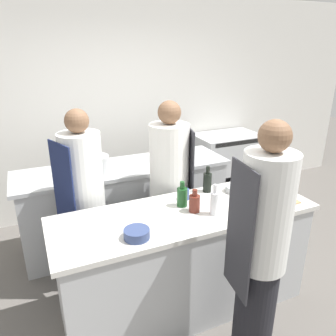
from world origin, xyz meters
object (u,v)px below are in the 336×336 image
bottle_wine (194,203)px  bottle_sauce (214,203)px  chef_at_pass_far (85,203)px  bottle_vinegar (182,196)px  bottle_cooking_oil (243,194)px  stockpot (96,165)px  oven_range (226,166)px  chef_at_prep_near (260,254)px  chef_at_stove (170,189)px  bottle_olive_oil (207,182)px  cup (185,194)px  bowl_mixing_large (235,189)px  bowl_prep_small (137,234)px

bottle_wine → bottle_sauce: size_ratio=0.75×
chef_at_pass_far → bottle_vinegar: (0.71, -0.53, 0.17)m
bottle_cooking_oil → bottle_sauce: bearing=-167.3°
bottle_vinegar → stockpot: bearing=115.3°
oven_range → chef_at_prep_near: 2.84m
chef_at_pass_far → bottle_cooking_oil: bearing=-140.9°
chef_at_stove → chef_at_pass_far: bearing=-77.7°
bottle_olive_oil → cup: bottle_olive_oil is taller
chef_at_prep_near → bottle_olive_oil: size_ratio=7.41×
chef_at_stove → cup: chef_at_stove is taller
chef_at_pass_far → bowl_mixing_large: size_ratio=10.13×
chef_at_prep_near → bottle_sauce: chef_at_prep_near is taller
chef_at_prep_near → chef_at_pass_far: (-0.89, 1.31, -0.06)m
chef_at_prep_near → bottle_olive_oil: 0.96m
bottle_vinegar → bottle_olive_oil: bearing=25.8°
bowl_prep_small → stockpot: size_ratio=0.66×
oven_range → chef_at_pass_far: 2.57m
bottle_olive_oil → bowl_prep_small: size_ratio=1.33×
bottle_wine → stockpot: size_ratio=0.69×
bottle_olive_oil → cup: 0.27m
bowl_mixing_large → bottle_olive_oil: bearing=155.4°
oven_range → chef_at_stove: (-1.45, -1.16, 0.38)m
chef_at_stove → stockpot: 0.81m
bottle_cooking_oil → bottle_sauce: 0.34m
oven_range → chef_at_prep_near: (-1.38, -2.45, 0.43)m
bowl_mixing_large → oven_range: bearing=58.1°
chef_at_stove → bottle_wine: size_ratio=9.10×
chef_at_stove → bottle_cooking_oil: bearing=44.1°
chef_at_stove → bottle_vinegar: bearing=1.3°
chef_at_stove → bowl_mixing_large: size_ratio=10.23×
chef_at_prep_near → bowl_prep_small: 0.83m
chef_at_prep_near → bottle_wine: 0.67m
bottle_cooking_oil → stockpot: bottle_cooking_oil is taller
bowl_mixing_large → chef_at_stove: bearing=134.7°
oven_range → cup: cup is taller
bottle_olive_oil → chef_at_stove: bearing=122.1°
bottle_wine → chef_at_stove: bearing=83.8°
bottle_sauce → bowl_prep_small: bottle_sauce is taller
bottle_olive_oil → bottle_wine: (-0.29, -0.29, -0.02)m
bottle_cooking_oil → bowl_prep_small: bearing=-171.4°
bottle_wine → bowl_prep_small: size_ratio=1.04×
bottle_olive_oil → stockpot: bearing=133.4°
chef_at_stove → bowl_mixing_large: 0.64m
oven_range → cup: 2.22m
bowl_mixing_large → bottle_cooking_oil: bearing=-107.0°
chef_at_stove → bowl_prep_small: bearing=-22.9°
bottle_wine → bowl_prep_small: 0.58m
oven_range → bowl_prep_small: bowl_prep_small is taller
chef_at_prep_near → stockpot: bearing=28.4°
stockpot → bottle_cooking_oil: bearing=-50.3°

